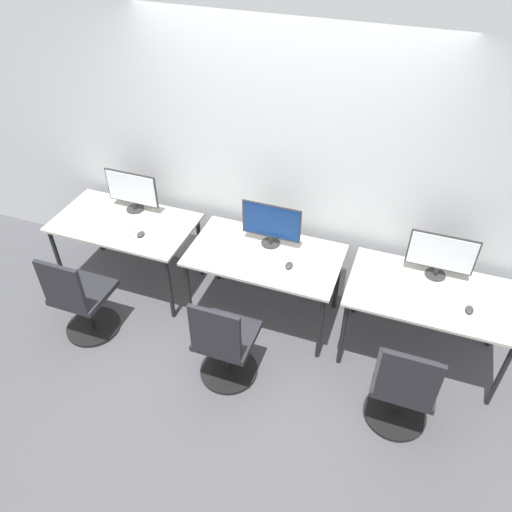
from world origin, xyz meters
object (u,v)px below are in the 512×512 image
at_px(mouse_center, 289,265).
at_px(monitor_right, 441,255).
at_px(mouse_right, 469,310).
at_px(office_chair_left, 81,302).
at_px(monitor_left, 132,190).
at_px(office_chair_center, 225,346).
at_px(monitor_center, 271,224).
at_px(office_chair_right, 402,391).
at_px(keyboard_right, 431,304).
at_px(keyboard_left, 116,229).
at_px(mouse_left, 141,234).
at_px(keyboard_center, 262,258).

relative_size(mouse_center, monitor_right, 0.17).
bearing_deg(mouse_right, office_chair_left, -168.18).
height_order(monitor_left, mouse_right, monitor_left).
distance_m(monitor_left, mouse_center, 1.66).
xyz_separation_m(mouse_center, office_chair_center, (-0.30, -0.69, -0.36)).
xyz_separation_m(office_chair_left, mouse_right, (3.05, 0.64, 0.36)).
distance_m(monitor_left, office_chair_left, 1.12).
height_order(office_chair_left, monitor_center, monitor_center).
bearing_deg(office_chair_center, mouse_center, 66.85).
height_order(monitor_center, office_chair_right, monitor_center).
relative_size(mouse_center, keyboard_right, 0.25).
distance_m(monitor_center, mouse_center, 0.39).
relative_size(keyboard_left, mouse_left, 4.03).
bearing_deg(monitor_center, keyboard_left, -168.24).
height_order(monitor_left, mouse_center, monitor_left).
xyz_separation_m(monitor_left, office_chair_right, (2.68, -0.94, -0.56)).
bearing_deg(mouse_center, keyboard_left, -178.46).
xyz_separation_m(keyboard_left, office_chair_right, (2.68, -0.59, -0.36)).
relative_size(monitor_left, office_chair_center, 0.57).
bearing_deg(office_chair_right, office_chair_center, -177.54).
height_order(keyboard_left, monitor_center, monitor_center).
xyz_separation_m(monitor_center, keyboard_center, (0.00, -0.23, -0.20)).
distance_m(monitor_center, keyboard_center, 0.31).
xyz_separation_m(keyboard_left, mouse_left, (0.26, -0.00, 0.01)).
distance_m(mouse_left, office_chair_center, 1.30).
bearing_deg(mouse_center, keyboard_center, 176.65).
distance_m(office_chair_center, monitor_right, 1.84).
bearing_deg(keyboard_left, keyboard_center, 2.40).
xyz_separation_m(keyboard_right, office_chair_right, (-0.08, -0.58, -0.36)).
bearing_deg(mouse_right, office_chair_center, -158.59).
height_order(keyboard_left, keyboard_right, same).
relative_size(keyboard_left, monitor_center, 0.70).
bearing_deg(office_chair_right, mouse_right, 60.47).
xyz_separation_m(keyboard_left, monitor_right, (2.76, 0.35, 0.20)).
bearing_deg(mouse_left, office_chair_left, -114.28).
xyz_separation_m(office_chair_center, keyboard_right, (1.44, 0.64, 0.36)).
relative_size(office_chair_left, monitor_center, 1.76).
bearing_deg(monitor_center, mouse_right, -9.29).
xyz_separation_m(keyboard_left, mouse_right, (3.03, 0.02, 0.01)).
bearing_deg(monitor_center, monitor_left, 177.61).
height_order(monitor_center, mouse_right, monitor_center).
relative_size(monitor_left, keyboard_center, 1.43).
xyz_separation_m(office_chair_center, mouse_right, (1.70, 0.67, 0.36)).
distance_m(keyboard_left, mouse_center, 1.62).
bearing_deg(mouse_right, mouse_left, -179.63).
bearing_deg(mouse_center, mouse_right, -1.07).
bearing_deg(mouse_right, keyboard_left, -179.67).
xyz_separation_m(mouse_left, mouse_center, (1.36, 0.04, 0.00)).
bearing_deg(monitor_left, mouse_left, -53.14).
bearing_deg(monitor_left, mouse_right, -6.17).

